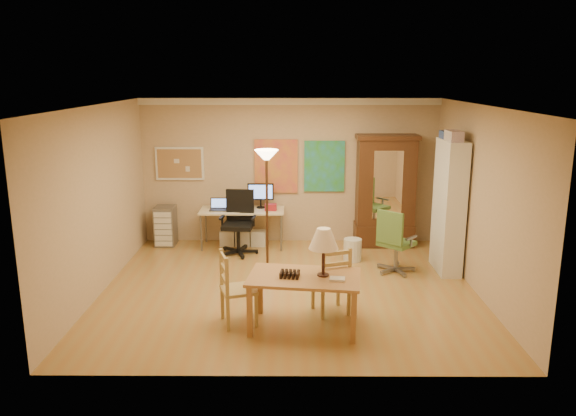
{
  "coord_description": "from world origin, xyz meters",
  "views": [
    {
      "loc": [
        0.03,
        -7.87,
        3.12
      ],
      "look_at": [
        -0.02,
        0.3,
        1.17
      ],
      "focal_mm": 35.0,
      "sensor_mm": 36.0,
      "label": 1
    }
  ],
  "objects_px": {
    "dining_table": "(311,266)",
    "office_chair_green": "(395,256)",
    "bookshelf": "(449,207)",
    "armoire": "(385,198)",
    "office_chair_black": "(239,237)",
    "computer_desk": "(244,224)"
  },
  "relations": [
    {
      "from": "bookshelf",
      "to": "dining_table",
      "type": "bearing_deg",
      "value": -136.55
    },
    {
      "from": "dining_table",
      "to": "office_chair_black",
      "type": "bearing_deg",
      "value": 111.47
    },
    {
      "from": "computer_desk",
      "to": "office_chair_black",
      "type": "distance_m",
      "value": 0.48
    },
    {
      "from": "computer_desk",
      "to": "armoire",
      "type": "height_order",
      "value": "armoire"
    },
    {
      "from": "computer_desk",
      "to": "office_chair_green",
      "type": "bearing_deg",
      "value": -29.34
    },
    {
      "from": "computer_desk",
      "to": "office_chair_green",
      "type": "height_order",
      "value": "computer_desk"
    },
    {
      "from": "dining_table",
      "to": "office_chair_black",
      "type": "distance_m",
      "value": 3.27
    },
    {
      "from": "dining_table",
      "to": "office_chair_black",
      "type": "height_order",
      "value": "dining_table"
    },
    {
      "from": "dining_table",
      "to": "office_chair_green",
      "type": "xyz_separation_m",
      "value": [
        1.42,
        2.04,
        -0.54
      ]
    },
    {
      "from": "dining_table",
      "to": "armoire",
      "type": "height_order",
      "value": "armoire"
    },
    {
      "from": "office_chair_black",
      "to": "bookshelf",
      "type": "bearing_deg",
      "value": -13.99
    },
    {
      "from": "computer_desk",
      "to": "office_chair_black",
      "type": "xyz_separation_m",
      "value": [
        -0.06,
        -0.46,
        -0.13
      ]
    },
    {
      "from": "armoire",
      "to": "office_chair_black",
      "type": "bearing_deg",
      "value": -168.49
    },
    {
      "from": "dining_table",
      "to": "bookshelf",
      "type": "distance_m",
      "value": 3.13
    },
    {
      "from": "dining_table",
      "to": "computer_desk",
      "type": "height_order",
      "value": "dining_table"
    },
    {
      "from": "armoire",
      "to": "bookshelf",
      "type": "relative_size",
      "value": 0.97
    },
    {
      "from": "computer_desk",
      "to": "dining_table",
      "type": "bearing_deg",
      "value": -72.04
    },
    {
      "from": "office_chair_green",
      "to": "armoire",
      "type": "xyz_separation_m",
      "value": [
        0.07,
        1.51,
        0.62
      ]
    },
    {
      "from": "office_chair_green",
      "to": "office_chair_black",
      "type": "bearing_deg",
      "value": 159.55
    },
    {
      "from": "dining_table",
      "to": "office_chair_black",
      "type": "relative_size",
      "value": 1.31
    },
    {
      "from": "dining_table",
      "to": "armoire",
      "type": "distance_m",
      "value": 3.85
    },
    {
      "from": "office_chair_green",
      "to": "bookshelf",
      "type": "distance_m",
      "value": 1.16
    }
  ]
}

